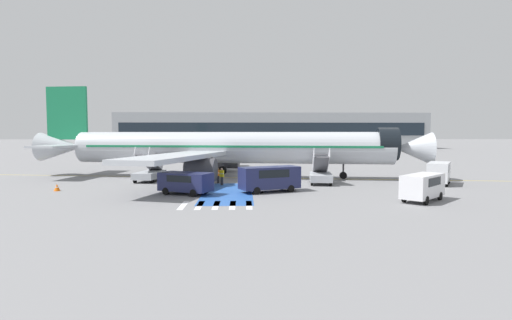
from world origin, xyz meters
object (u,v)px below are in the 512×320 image
(ground_crew_0, at_px, (222,175))
(ground_crew_2, at_px, (282,172))
(service_van_3, at_px, (423,185))
(ground_crew_1, at_px, (218,174))
(fuel_tanker, at_px, (207,153))
(boarding_stairs_forward, at_px, (321,174))
(ground_crew_3, at_px, (263,173))
(service_van_2, at_px, (270,177))
(service_van_1, at_px, (439,171))
(traffic_cone_0, at_px, (57,187))
(airliner, at_px, (226,148))
(service_van_0, at_px, (186,181))
(boarding_stairs_aft, at_px, (150,172))
(terminal_building, at_px, (272,131))

(ground_crew_0, bearing_deg, ground_crew_2, -125.64)
(service_van_3, distance_m, ground_crew_0, 18.93)
(ground_crew_1, distance_m, ground_crew_2, 6.88)
(service_van_3, bearing_deg, fuel_tanker, -18.24)
(boarding_stairs_forward, bearing_deg, ground_crew_3, 177.38)
(ground_crew_1, bearing_deg, service_van_3, -68.67)
(ground_crew_2, bearing_deg, service_van_2, -43.15)
(service_van_1, height_order, service_van_3, service_van_1)
(fuel_tanker, xyz_separation_m, traffic_cone_0, (-10.52, -35.01, -1.40))
(airliner, xyz_separation_m, service_van_3, (15.95, -16.89, -2.26))
(fuel_tanker, distance_m, traffic_cone_0, 36.58)
(service_van_0, xyz_separation_m, traffic_cone_0, (-12.03, 2.40, -0.82))
(ground_crew_0, relative_size, ground_crew_1, 1.08)
(boarding_stairs_forward, height_order, service_van_3, boarding_stairs_forward)
(airliner, distance_m, ground_crew_2, 7.93)
(fuel_tanker, bearing_deg, boarding_stairs_forward, -69.44)
(boarding_stairs_aft, relative_size, fuel_tanker, 0.58)
(boarding_stairs_aft, distance_m, service_van_0, 11.01)
(airliner, xyz_separation_m, fuel_tanker, (-4.36, 24.54, -1.80))
(service_van_2, bearing_deg, ground_crew_2, 144.67)
(airliner, xyz_separation_m, traffic_cone_0, (-14.89, -10.47, -3.19))
(boarding_stairs_aft, bearing_deg, service_van_2, -25.50)
(airliner, relative_size, ground_crew_1, 29.07)
(fuel_tanker, height_order, service_van_0, fuel_tanker)
(fuel_tanker, height_order, ground_crew_0, fuel_tanker)
(ground_crew_2, bearing_deg, fuel_tanker, 170.63)
(service_van_1, height_order, terminal_building, terminal_building)
(airliner, relative_size, service_van_2, 8.17)
(ground_crew_1, bearing_deg, ground_crew_2, -25.03)
(service_van_3, height_order, ground_crew_0, service_van_3)
(service_van_0, relative_size, traffic_cone_0, 7.75)
(boarding_stairs_aft, height_order, ground_crew_2, boarding_stairs_aft)
(service_van_2, height_order, ground_crew_0, service_van_2)
(boarding_stairs_forward, distance_m, ground_crew_3, 6.11)
(service_van_3, xyz_separation_m, traffic_cone_0, (-30.83, 6.42, -0.93))
(airliner, height_order, ground_crew_0, airliner)
(service_van_1, relative_size, service_van_2, 0.81)
(ground_crew_0, xyz_separation_m, ground_crew_2, (6.32, 2.62, 0.04))
(fuel_tanker, bearing_deg, ground_crew_3, -78.71)
(airliner, distance_m, service_van_0, 13.40)
(service_van_2, xyz_separation_m, ground_crew_3, (-0.28, 6.93, -0.33))
(traffic_cone_0, bearing_deg, service_van_0, -11.30)
(service_van_0, xyz_separation_m, ground_crew_1, (2.29, 7.64, -0.22))
(service_van_1, relative_size, ground_crew_0, 2.67)
(ground_crew_1, bearing_deg, airliner, 50.39)
(airliner, relative_size, boarding_stairs_forward, 8.55)
(service_van_1, bearing_deg, traffic_cone_0, 36.26)
(boarding_stairs_forward, relative_size, service_van_3, 1.22)
(traffic_cone_0, bearing_deg, ground_crew_1, 20.10)
(service_van_0, xyz_separation_m, ground_crew_2, (9.10, 8.65, -0.11))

